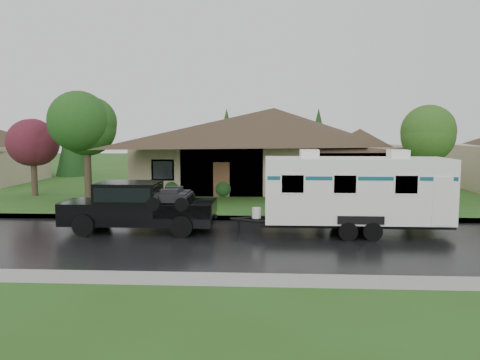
# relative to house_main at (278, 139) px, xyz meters

# --- Properties ---
(ground) EXTENTS (140.00, 140.00, 0.00)m
(ground) POSITION_rel_house_main_xyz_m (-2.29, -13.84, -3.59)
(ground) COLOR #295019
(ground) RESTS_ON ground
(road) EXTENTS (140.00, 8.00, 0.01)m
(road) POSITION_rel_house_main_xyz_m (-2.29, -15.84, -3.59)
(road) COLOR black
(road) RESTS_ON ground
(curb) EXTENTS (140.00, 0.50, 0.15)m
(curb) POSITION_rel_house_main_xyz_m (-2.29, -11.59, -3.52)
(curb) COLOR gray
(curb) RESTS_ON ground
(lawn) EXTENTS (140.00, 26.00, 0.15)m
(lawn) POSITION_rel_house_main_xyz_m (-2.29, 1.16, -3.52)
(lawn) COLOR #295019
(lawn) RESTS_ON ground
(house_main) EXTENTS (19.44, 10.80, 6.90)m
(house_main) POSITION_rel_house_main_xyz_m (0.00, 0.00, 0.00)
(house_main) COLOR tan
(house_main) RESTS_ON lawn
(tree_left_green) EXTENTS (3.68, 3.68, 6.09)m
(tree_left_green) POSITION_rel_house_main_xyz_m (-11.11, -6.61, 0.78)
(tree_left_green) COLOR #382B1E
(tree_left_green) RESTS_ON lawn
(tree_red) EXTENTS (2.92, 2.92, 4.83)m
(tree_red) POSITION_rel_house_main_xyz_m (-15.07, -5.10, -0.10)
(tree_red) COLOR #382B1E
(tree_red) RESTS_ON lawn
(tree_right_green) EXTENTS (3.30, 3.30, 5.45)m
(tree_right_green) POSITION_rel_house_main_xyz_m (8.55, -5.69, 0.34)
(tree_right_green) COLOR #382B1E
(tree_right_green) RESTS_ON lawn
(shrub_row) EXTENTS (13.60, 1.00, 1.00)m
(shrub_row) POSITION_rel_house_main_xyz_m (-0.29, -4.54, -2.94)
(shrub_row) COLOR #143814
(shrub_row) RESTS_ON lawn
(pickup_truck) EXTENTS (6.09, 2.31, 2.03)m
(pickup_truck) POSITION_rel_house_main_xyz_m (-6.11, -14.37, -2.50)
(pickup_truck) COLOR black
(pickup_truck) RESTS_ON ground
(travel_trailer) EXTENTS (7.51, 2.64, 3.37)m
(travel_trailer) POSITION_rel_house_main_xyz_m (2.70, -14.37, -1.80)
(travel_trailer) COLOR white
(travel_trailer) RESTS_ON ground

